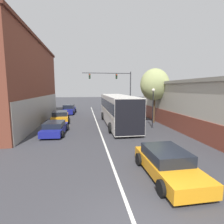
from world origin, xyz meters
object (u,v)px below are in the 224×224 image
hatchback_foreground (167,163)px  street_lamp (153,105)px  parked_car_left_mid (55,128)px  street_tree_near (155,85)px  bus (117,109)px  parked_car_left_near (60,117)px  traffic_signal_gantry (117,83)px  parked_car_left_far (69,109)px

hatchback_foreground → street_lamp: 10.52m
parked_car_left_mid → street_tree_near: 12.33m
parked_car_left_mid → street_lamp: bearing=-80.2°
bus → parked_car_left_near: bearing=67.6°
bus → parked_car_left_mid: bus is taller
bus → hatchback_foreground: bus is taller
parked_car_left_mid → street_tree_near: street_tree_near is taller
parked_car_left_near → traffic_signal_gantry: 11.56m
hatchback_foreground → parked_car_left_near: (-6.85, 14.75, 0.04)m
hatchback_foreground → street_lamp: size_ratio=1.09×
traffic_signal_gantry → parked_car_left_near: bearing=-141.7°
parked_car_left_far → traffic_signal_gantry: traffic_signal_gantry is taller
bus → street_tree_near: street_tree_near is taller
traffic_signal_gantry → bus: bearing=-100.2°
hatchback_foreground → parked_car_left_mid: (-6.55, 8.78, -0.05)m
street_lamp → parked_car_left_mid: bearing=-173.8°
street_tree_near → hatchback_foreground: bearing=-109.6°
hatchback_foreground → parked_car_left_mid: bearing=36.4°
hatchback_foreground → parked_car_left_far: size_ratio=0.99×
hatchback_foreground → parked_car_left_far: bearing=15.9°
parked_car_left_near → street_tree_near: street_tree_near is taller
bus → parked_car_left_near: size_ratio=2.48×
bus → parked_car_left_mid: (-6.41, -3.14, -1.32)m
street_tree_near → traffic_signal_gantry: bearing=108.3°
parked_car_left_near → parked_car_left_far: parked_car_left_far is taller
hatchback_foreground → street_tree_near: (4.47, 12.56, 3.97)m
street_lamp → parked_car_left_far: bearing=128.5°
hatchback_foreground → bus: bearing=0.4°
hatchback_foreground → parked_car_left_near: 16.26m
parked_car_left_near → street_lamp: street_lamp is taller
bus → hatchback_foreground: bearing=-178.9°
hatchback_foreground → street_tree_near: 13.91m
parked_car_left_near → traffic_signal_gantry: traffic_signal_gantry is taller
bus → traffic_signal_gantry: 10.11m
street_tree_near → parked_car_left_far: bearing=139.3°
hatchback_foreground → street_tree_near: size_ratio=0.70×
traffic_signal_gantry → street_lamp: traffic_signal_gantry is taller
hatchback_foreground → street_lamp: bearing=-18.4°
bus → parked_car_left_far: bus is taller
bus → parked_car_left_far: 11.78m
parked_car_left_near → parked_car_left_mid: 5.98m
parked_car_left_far → hatchback_foreground: bearing=-160.4°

